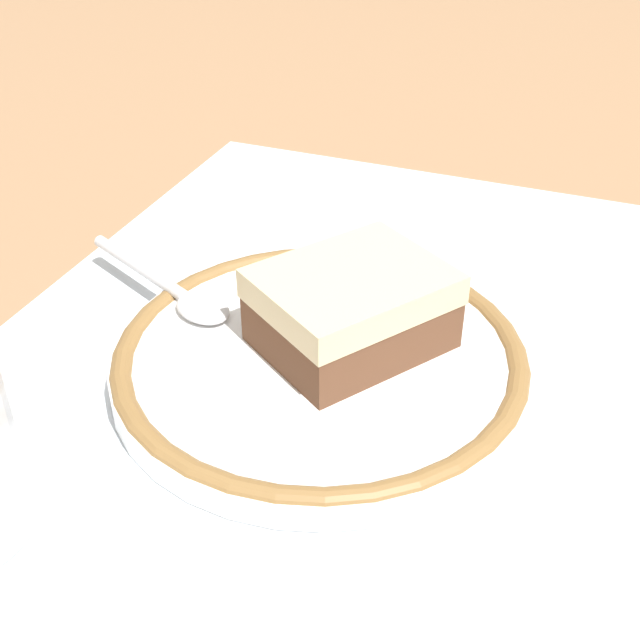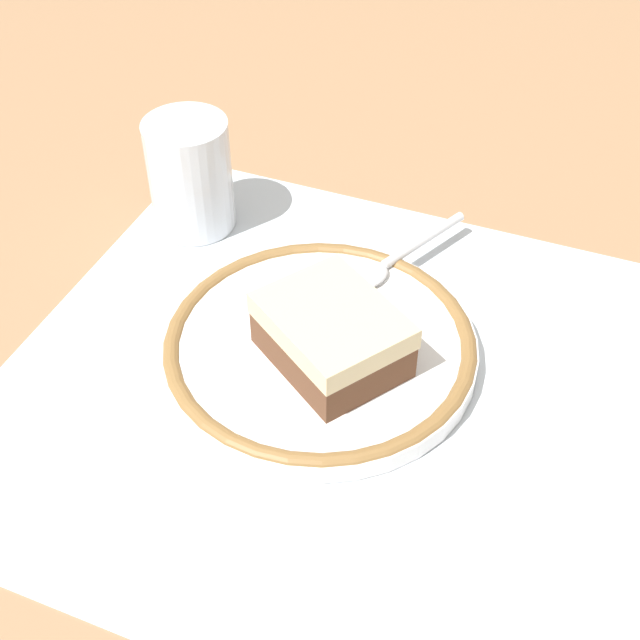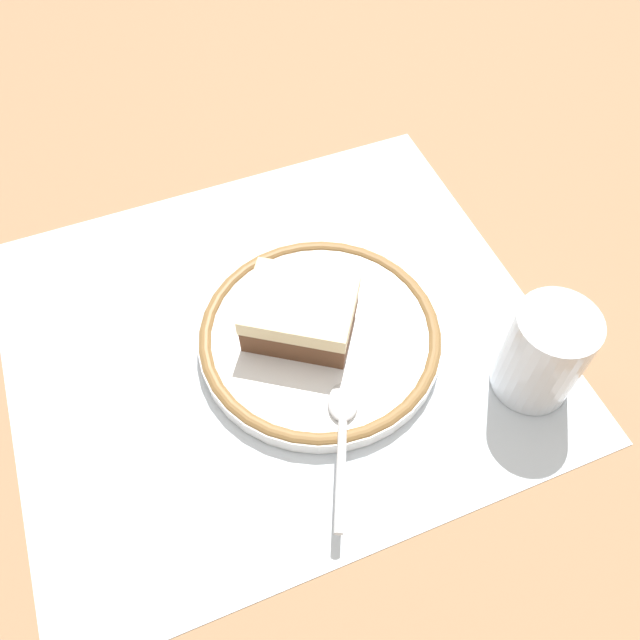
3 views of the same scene
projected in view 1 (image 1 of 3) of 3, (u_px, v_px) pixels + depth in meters
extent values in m
plane|color=#9E7551|center=(377.00, 348.00, 0.46)|extent=(2.40, 2.40, 0.00)
cube|color=silver|center=(377.00, 347.00, 0.46)|extent=(0.48, 0.42, 0.00)
cylinder|color=white|center=(320.00, 362.00, 0.44)|extent=(0.22, 0.22, 0.01)
torus|color=olive|center=(320.00, 356.00, 0.43)|extent=(0.22, 0.22, 0.01)
cube|color=brown|center=(351.00, 321.00, 0.43)|extent=(0.12, 0.11, 0.03)
cube|color=beige|center=(352.00, 287.00, 0.42)|extent=(0.12, 0.11, 0.02)
ellipsoid|color=silver|center=(203.00, 308.00, 0.46)|extent=(0.04, 0.04, 0.01)
cylinder|color=silver|center=(139.00, 267.00, 0.50)|extent=(0.04, 0.09, 0.01)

